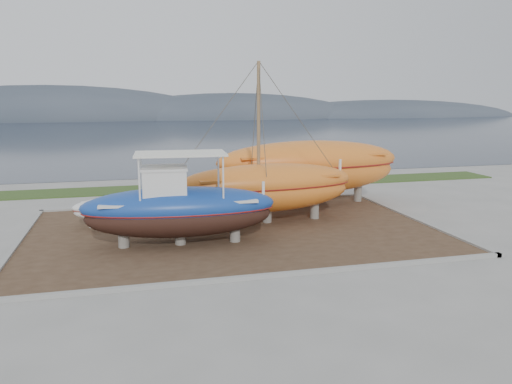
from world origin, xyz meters
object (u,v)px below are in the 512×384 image
object	(u,v)px
blue_caique	(179,199)
white_dinghy	(121,211)
orange_sailboat	(267,144)
orange_bare_hull	(309,174)

from	to	relation	value
blue_caique	white_dinghy	distance (m)	4.78
blue_caique	orange_sailboat	bearing A→B (deg)	34.52
blue_caique	orange_bare_hull	size ratio (longest dim) A/B	0.74
white_dinghy	orange_bare_hull	size ratio (longest dim) A/B	0.42
white_dinghy	blue_caique	bearing A→B (deg)	-67.82
blue_caique	orange_bare_hull	xyz separation A→B (m)	(7.83, 6.04, -0.15)
blue_caique	white_dinghy	world-z (taller)	blue_caique
white_dinghy	orange_bare_hull	bearing A→B (deg)	2.61
white_dinghy	orange_sailboat	size ratio (longest dim) A/B	0.51
white_dinghy	orange_bare_hull	distance (m)	10.48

